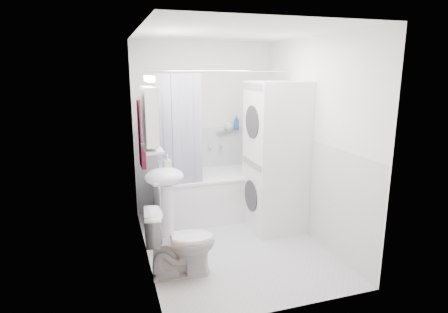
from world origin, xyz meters
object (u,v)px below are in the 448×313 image
object	(u,v)px
washer_dryer	(276,157)
toilet	(180,243)
bathtub	(214,193)
sink	(165,189)

from	to	relation	value
washer_dryer	toilet	distance (m)	1.71
washer_dryer	bathtub	bearing A→B (deg)	137.50
sink	washer_dryer	bearing A→B (deg)	5.16
sink	washer_dryer	world-z (taller)	washer_dryer
toilet	washer_dryer	bearing A→B (deg)	-55.69
bathtub	toilet	bearing A→B (deg)	-118.65
sink	toilet	world-z (taller)	sink
bathtub	toilet	world-z (taller)	toilet
bathtub	toilet	size ratio (longest dim) A/B	2.33
bathtub	toilet	distance (m)	1.57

